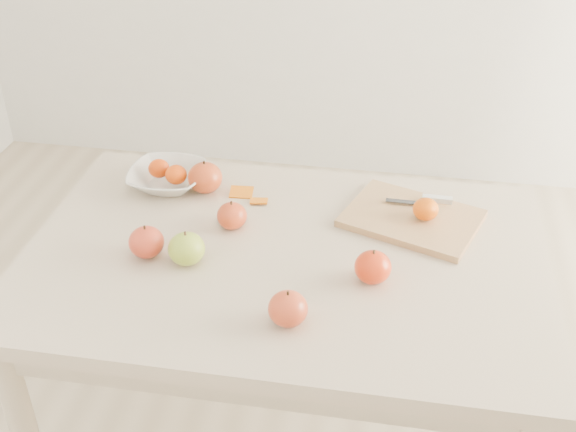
# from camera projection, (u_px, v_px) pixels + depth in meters

# --- Properties ---
(table) EXTENTS (1.20, 0.80, 0.75)m
(table) POSITION_uv_depth(u_px,v_px,m) (284.00, 287.00, 1.72)
(table) COLOR beige
(table) RESTS_ON ground
(cutting_board) EXTENTS (0.37, 0.32, 0.02)m
(cutting_board) POSITION_uv_depth(u_px,v_px,m) (412.00, 218.00, 1.77)
(cutting_board) COLOR tan
(cutting_board) RESTS_ON table
(board_tangerine) EXTENTS (0.06, 0.06, 0.05)m
(board_tangerine) POSITION_uv_depth(u_px,v_px,m) (426.00, 209.00, 1.74)
(board_tangerine) COLOR #E26408
(board_tangerine) RESTS_ON cutting_board
(fruit_bowl) EXTENTS (0.20, 0.20, 0.05)m
(fruit_bowl) POSITION_uv_depth(u_px,v_px,m) (168.00, 178.00, 1.90)
(fruit_bowl) COLOR silver
(fruit_bowl) RESTS_ON table
(bowl_tangerine_near) EXTENTS (0.06, 0.06, 0.05)m
(bowl_tangerine_near) POSITION_uv_depth(u_px,v_px,m) (159.00, 168.00, 1.90)
(bowl_tangerine_near) COLOR #C93C07
(bowl_tangerine_near) RESTS_ON fruit_bowl
(bowl_tangerine_far) EXTENTS (0.06, 0.06, 0.05)m
(bowl_tangerine_far) POSITION_uv_depth(u_px,v_px,m) (176.00, 175.00, 1.88)
(bowl_tangerine_far) COLOR #D84B07
(bowl_tangerine_far) RESTS_ON fruit_bowl
(orange_peel_a) EXTENTS (0.06, 0.05, 0.01)m
(orange_peel_a) POSITION_uv_depth(u_px,v_px,m) (241.00, 194.00, 1.88)
(orange_peel_a) COLOR orange
(orange_peel_a) RESTS_ON table
(orange_peel_b) EXTENTS (0.05, 0.04, 0.01)m
(orange_peel_b) POSITION_uv_depth(u_px,v_px,m) (259.00, 202.00, 1.85)
(orange_peel_b) COLOR orange
(orange_peel_b) RESTS_ON table
(paring_knife) EXTENTS (0.17, 0.05, 0.01)m
(paring_knife) POSITION_uv_depth(u_px,v_px,m) (432.00, 200.00, 1.81)
(paring_knife) COLOR silver
(paring_knife) RESTS_ON cutting_board
(apple_green) EXTENTS (0.08, 0.08, 0.08)m
(apple_green) POSITION_uv_depth(u_px,v_px,m) (187.00, 249.00, 1.61)
(apple_green) COLOR #739F1F
(apple_green) RESTS_ON table
(apple_red_d) EXTENTS (0.08, 0.08, 0.07)m
(apple_red_d) POSITION_uv_depth(u_px,v_px,m) (146.00, 242.00, 1.64)
(apple_red_d) COLOR #A5191F
(apple_red_d) RESTS_ON table
(apple_red_a) EXTENTS (0.09, 0.09, 0.08)m
(apple_red_a) POSITION_uv_depth(u_px,v_px,m) (205.00, 178.00, 1.87)
(apple_red_a) COLOR maroon
(apple_red_a) RESTS_ON table
(apple_red_b) EXTENTS (0.07, 0.07, 0.07)m
(apple_red_b) POSITION_uv_depth(u_px,v_px,m) (232.00, 216.00, 1.73)
(apple_red_b) COLOR maroon
(apple_red_b) RESTS_ON table
(apple_red_e) EXTENTS (0.08, 0.08, 0.07)m
(apple_red_e) POSITION_uv_depth(u_px,v_px,m) (373.00, 267.00, 1.56)
(apple_red_e) COLOR #A8180A
(apple_red_e) RESTS_ON table
(apple_red_c) EXTENTS (0.08, 0.08, 0.07)m
(apple_red_c) POSITION_uv_depth(u_px,v_px,m) (288.00, 309.00, 1.44)
(apple_red_c) COLOR #A6171F
(apple_red_c) RESTS_ON table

